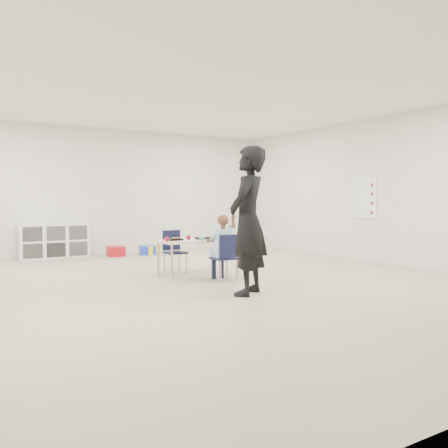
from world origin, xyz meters
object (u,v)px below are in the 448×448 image
cubby_shelf (54,241)px  adult (248,221)px  table (198,258)px  child (224,244)px  chair_near (224,257)px

cubby_shelf → adult: size_ratio=0.74×
table → child: bearing=-74.4°
table → child: child is taller
chair_near → child: (0.00, 0.00, 0.20)m
table → cubby_shelf: 3.94m
adult → cubby_shelf: bearing=-113.8°
table → cubby_shelf: size_ratio=0.91×
table → chair_near: size_ratio=1.83×
cubby_shelf → child: bearing=-69.4°
table → child: size_ratio=1.16×
cubby_shelf → adult: adult is taller
chair_near → child: size_ratio=0.63×
chair_near → adult: bearing=-104.9°
child → adult: size_ratio=0.58×
table → chair_near: 0.56m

